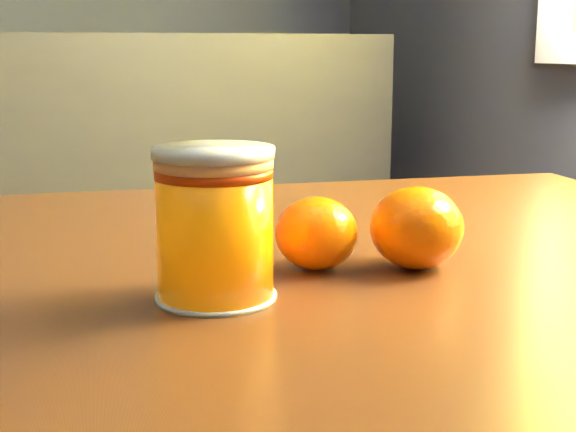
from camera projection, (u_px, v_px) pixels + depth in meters
name	position (u px, v px, depth m)	size (l,w,h in m)	color
table	(250.00, 361.00, 0.67)	(1.03, 0.79, 0.71)	#5C3017
juice_glass	(215.00, 225.00, 0.53)	(0.08, 0.08, 0.10)	orange
orange_front	(317.00, 233.00, 0.60)	(0.06, 0.06, 0.06)	orange
orange_back	(417.00, 228.00, 0.61)	(0.07, 0.07, 0.06)	orange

